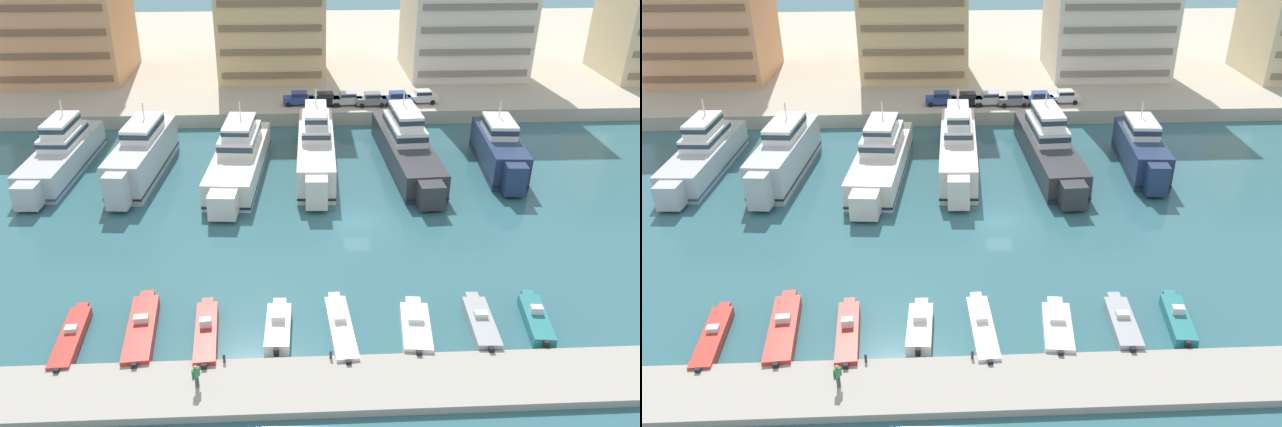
% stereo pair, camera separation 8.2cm
% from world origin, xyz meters
% --- Properties ---
extents(ground_plane, '(400.00, 400.00, 0.00)m').
position_xyz_m(ground_plane, '(0.00, 0.00, 0.00)').
color(ground_plane, '#336670').
extents(quay_promenade, '(180.00, 70.00, 1.81)m').
position_xyz_m(quay_promenade, '(0.00, 61.05, 0.90)').
color(quay_promenade, '#BCB29E').
rests_on(quay_promenade, ground).
extents(pier_dock, '(120.00, 5.00, 0.57)m').
position_xyz_m(pier_dock, '(0.00, -21.93, 0.29)').
color(pier_dock, '#A8A399').
rests_on(pier_dock, ground).
extents(yacht_silver_far_left, '(5.24, 19.68, 7.49)m').
position_xyz_m(yacht_silver_far_left, '(-31.74, 13.27, 2.03)').
color(yacht_silver_far_left, silver).
rests_on(yacht_silver_far_left, ground).
extents(yacht_silver_left, '(5.32, 18.43, 7.54)m').
position_xyz_m(yacht_silver_left, '(-22.52, 11.76, 2.41)').
color(yacht_silver_left, silver).
rests_on(yacht_silver_left, ground).
extents(yacht_ivory_mid_left, '(6.50, 21.36, 7.57)m').
position_xyz_m(yacht_ivory_mid_left, '(-11.98, 11.27, 2.07)').
color(yacht_ivory_mid_left, silver).
rests_on(yacht_ivory_mid_left, ground).
extents(yacht_ivory_center_left, '(4.68, 21.73, 8.30)m').
position_xyz_m(yacht_ivory_center_left, '(-3.45, 12.93, 2.40)').
color(yacht_ivory_center_left, silver).
rests_on(yacht_ivory_center_left, ground).
extents(yacht_charcoal_center, '(5.54, 23.04, 7.95)m').
position_xyz_m(yacht_charcoal_center, '(6.86, 13.27, 2.18)').
color(yacht_charcoal_center, '#333338').
rests_on(yacht_charcoal_center, ground).
extents(yacht_navy_center_right, '(4.79, 15.76, 7.13)m').
position_xyz_m(yacht_navy_center_right, '(17.04, 11.70, 2.20)').
color(yacht_navy_center_right, navy).
rests_on(yacht_navy_center_right, ground).
extents(motorboat_red_far_left, '(1.80, 7.60, 1.13)m').
position_xyz_m(motorboat_red_far_left, '(-22.12, -16.51, 0.40)').
color(motorboat_red_far_left, red).
rests_on(motorboat_red_far_left, ground).
extents(motorboat_red_left, '(2.53, 8.59, 1.37)m').
position_xyz_m(motorboat_red_left, '(-17.28, -15.87, 0.47)').
color(motorboat_red_left, red).
rests_on(motorboat_red_left, ground).
extents(motorboat_red_mid_left, '(2.01, 7.65, 1.54)m').
position_xyz_m(motorboat_red_mid_left, '(-12.56, -16.60, 0.50)').
color(motorboat_red_mid_left, red).
rests_on(motorboat_red_mid_left, ground).
extents(motorboat_white_center_left, '(1.94, 6.01, 1.47)m').
position_xyz_m(motorboat_white_center_left, '(-7.43, -16.15, 0.51)').
color(motorboat_white_center_left, white).
rests_on(motorboat_white_center_left, ground).
extents(motorboat_white_center, '(2.01, 8.09, 1.22)m').
position_xyz_m(motorboat_white_center, '(-2.92, -16.41, 0.42)').
color(motorboat_white_center, white).
rests_on(motorboat_white_center, ground).
extents(motorboat_white_center_right, '(2.62, 6.55, 1.21)m').
position_xyz_m(motorboat_white_center_right, '(2.52, -16.58, 0.45)').
color(motorboat_white_center_right, white).
rests_on(motorboat_white_center_right, ground).
extents(motorboat_grey_mid_right, '(1.99, 6.71, 1.29)m').
position_xyz_m(motorboat_grey_mid_right, '(7.34, -16.36, 0.48)').
color(motorboat_grey_mid_right, '#9EA3A8').
rests_on(motorboat_grey_mid_right, ground).
extents(motorboat_teal_right, '(2.20, 6.41, 1.43)m').
position_xyz_m(motorboat_teal_right, '(11.55, -16.07, 0.47)').
color(motorboat_teal_right, teal).
rests_on(motorboat_teal_right, ground).
extents(car_blue_far_left, '(4.11, 1.94, 1.80)m').
position_xyz_m(car_blue_far_left, '(-5.09, 29.52, 2.78)').
color(car_blue_far_left, '#28428E').
rests_on(car_blue_far_left, quay_promenade).
extents(car_black_left, '(4.18, 2.08, 1.80)m').
position_xyz_m(car_black_left, '(-1.59, 28.92, 2.78)').
color(car_black_left, black).
rests_on(car_black_left, quay_promenade).
extents(car_silver_mid_left, '(4.21, 2.14, 1.80)m').
position_xyz_m(car_silver_mid_left, '(1.46, 29.07, 2.78)').
color(car_silver_mid_left, '#B7BCC1').
rests_on(car_silver_mid_left, quay_promenade).
extents(car_grey_center_left, '(4.12, 1.96, 1.80)m').
position_xyz_m(car_grey_center_left, '(4.73, 28.64, 2.78)').
color(car_grey_center_left, slate).
rests_on(car_grey_center_left, quay_promenade).
extents(car_blue_center, '(4.17, 2.05, 1.80)m').
position_xyz_m(car_blue_center, '(8.15, 28.81, 2.78)').
color(car_blue_center, '#28428E').
rests_on(car_blue_center, quay_promenade).
extents(car_white_center_right, '(4.14, 2.01, 1.80)m').
position_xyz_m(car_white_center_right, '(11.76, 29.46, 2.78)').
color(car_white_center_right, white).
rests_on(car_white_center_right, quay_promenade).
extents(pedestrian_near_edge, '(0.48, 0.58, 1.78)m').
position_xyz_m(pedestrian_near_edge, '(-12.52, -21.96, 1.62)').
color(pedestrian_near_edge, '#4C515B').
rests_on(pedestrian_near_edge, pier_dock).
extents(bollard_west, '(0.20, 0.20, 0.61)m').
position_xyz_m(bollard_west, '(-11.00, -19.68, 0.90)').
color(bollard_west, '#2D2D33').
rests_on(bollard_west, pier_dock).
extents(bollard_west_mid, '(0.20, 0.20, 0.61)m').
position_xyz_m(bollard_west_mid, '(-3.85, -19.68, 0.90)').
color(bollard_west_mid, '#2D2D33').
rests_on(bollard_west_mid, pier_dock).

